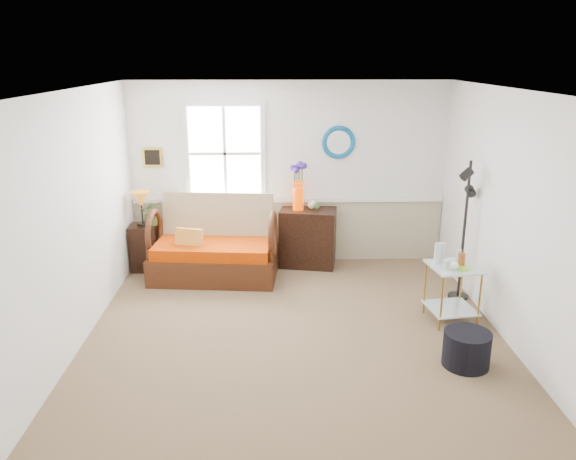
{
  "coord_description": "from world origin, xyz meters",
  "views": [
    {
      "loc": [
        -0.21,
        -5.39,
        2.92
      ],
      "look_at": [
        -0.07,
        0.34,
        1.13
      ],
      "focal_mm": 35.0,
      "sensor_mm": 36.0,
      "label": 1
    }
  ],
  "objects_px": {
    "cabinet": "(308,237)",
    "floor_lamp": "(464,231)",
    "ottoman": "(467,349)",
    "lamp_stand": "(145,247)",
    "loveseat": "(214,239)",
    "side_table": "(452,293)"
  },
  "relations": [
    {
      "from": "cabinet",
      "to": "lamp_stand",
      "type": "bearing_deg",
      "value": -167.11
    },
    {
      "from": "floor_lamp",
      "to": "ottoman",
      "type": "xyz_separation_m",
      "value": [
        -0.44,
        -1.62,
        -0.69
      ]
    },
    {
      "from": "lamp_stand",
      "to": "cabinet",
      "type": "height_order",
      "value": "cabinet"
    },
    {
      "from": "loveseat",
      "to": "cabinet",
      "type": "height_order",
      "value": "loveseat"
    },
    {
      "from": "loveseat",
      "to": "floor_lamp",
      "type": "distance_m",
      "value": 3.24
    },
    {
      "from": "cabinet",
      "to": "floor_lamp",
      "type": "bearing_deg",
      "value": -23.08
    },
    {
      "from": "lamp_stand",
      "to": "ottoman",
      "type": "bearing_deg",
      "value": -36.06
    },
    {
      "from": "floor_lamp",
      "to": "lamp_stand",
      "type": "bearing_deg",
      "value": 143.6
    },
    {
      "from": "lamp_stand",
      "to": "cabinet",
      "type": "relative_size",
      "value": 0.79
    },
    {
      "from": "side_table",
      "to": "lamp_stand",
      "type": "bearing_deg",
      "value": 155.86
    },
    {
      "from": "cabinet",
      "to": "side_table",
      "type": "bearing_deg",
      "value": -40.09
    },
    {
      "from": "side_table",
      "to": "loveseat",
      "type": "bearing_deg",
      "value": 153.67
    },
    {
      "from": "loveseat",
      "to": "side_table",
      "type": "distance_m",
      "value": 3.17
    },
    {
      "from": "loveseat",
      "to": "side_table",
      "type": "bearing_deg",
      "value": -21.3
    },
    {
      "from": "cabinet",
      "to": "ottoman",
      "type": "bearing_deg",
      "value": -53.56
    },
    {
      "from": "lamp_stand",
      "to": "cabinet",
      "type": "distance_m",
      "value": 2.32
    },
    {
      "from": "loveseat",
      "to": "cabinet",
      "type": "relative_size",
      "value": 2.02
    },
    {
      "from": "cabinet",
      "to": "ottoman",
      "type": "xyz_separation_m",
      "value": [
        1.39,
        -2.81,
        -0.24
      ]
    },
    {
      "from": "cabinet",
      "to": "ottoman",
      "type": "relative_size",
      "value": 1.81
    },
    {
      "from": "loveseat",
      "to": "ottoman",
      "type": "xyz_separation_m",
      "value": [
        2.69,
        -2.38,
        -0.37
      ]
    },
    {
      "from": "lamp_stand",
      "to": "loveseat",
      "type": "bearing_deg",
      "value": -17.65
    },
    {
      "from": "ottoman",
      "to": "floor_lamp",
      "type": "bearing_deg",
      "value": 74.78
    }
  ]
}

